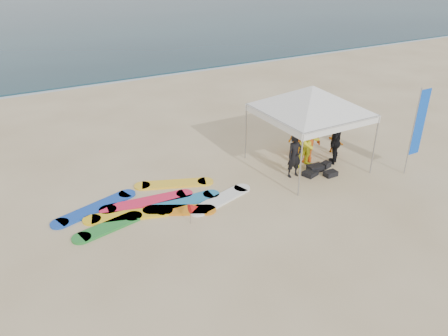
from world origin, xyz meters
name	(u,v)px	position (x,y,z in m)	size (l,w,h in m)	color
ground	(256,251)	(0.00, 0.00, 0.00)	(120.00, 120.00, 0.00)	beige
ocean	(10,8)	(0.00, 60.00, 0.04)	(160.00, 84.00, 0.08)	#0C2633
shoreline_foam	(87,84)	(0.00, 18.20, 0.00)	(160.00, 1.20, 0.01)	silver
person_black_a	(295,156)	(3.47, 2.93, 0.78)	(0.57, 0.38, 1.57)	black
person_yellow	(309,143)	(4.40, 3.31, 0.93)	(0.90, 0.70, 1.85)	yellow
person_orange_a	(308,139)	(4.60, 3.62, 0.90)	(1.16, 0.67, 1.80)	#CE4A12
person_black_b	(336,142)	(5.43, 3.05, 0.83)	(0.98, 0.41, 1.67)	black
person_orange_b	(298,133)	(4.80, 4.43, 0.81)	(0.79, 0.52, 1.62)	orange
person_seated	(334,142)	(6.03, 3.72, 0.45)	(0.84, 0.27, 0.91)	orange
canopy_tent	(313,86)	(4.39, 3.38, 3.01)	(4.58, 4.58, 3.46)	#A5A5A8
feather_flag	(419,124)	(7.27, 1.14, 1.85)	(0.53, 0.04, 3.14)	#A5A5A8
marker_pennant	(194,208)	(-0.85, 2.02, 0.49)	(0.28, 0.28, 0.64)	#A5A5A8
gear_pile	(319,170)	(4.43, 2.69, 0.10)	(1.42, 0.94, 0.22)	black
surfboard_spread	(155,205)	(-1.53, 3.46, 0.03)	(5.87, 2.89, 0.07)	yellow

